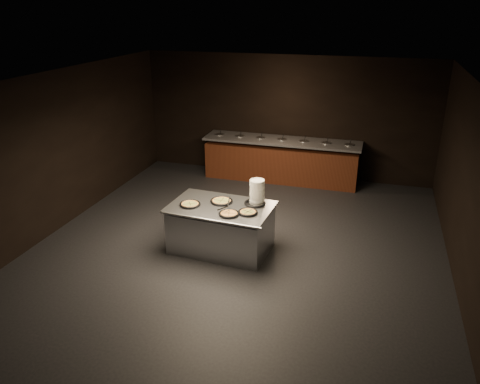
{
  "coord_description": "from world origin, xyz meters",
  "views": [
    {
      "loc": [
        2.08,
        -6.91,
        4.02
      ],
      "look_at": [
        -0.06,
        0.3,
        0.95
      ],
      "focal_mm": 35.0,
      "sensor_mm": 36.0,
      "label": 1
    }
  ],
  "objects": [
    {
      "name": "room",
      "position": [
        0.0,
        0.0,
        1.45
      ],
      "size": [
        7.02,
        8.02,
        2.92
      ],
      "color": "black",
      "rests_on": "ground"
    },
    {
      "name": "salad_bar",
      "position": [
        0.0,
        3.56,
        0.44
      ],
      "size": [
        3.7,
        0.83,
        1.18
      ],
      "color": "#5E2816",
      "rests_on": "ground"
    },
    {
      "name": "serving_counter",
      "position": [
        -0.28,
        -0.09,
        0.39
      ],
      "size": [
        1.79,
        1.22,
        0.82
      ],
      "rotation": [
        0.0,
        0.0,
        -0.07
      ],
      "color": "silver",
      "rests_on": "ground"
    },
    {
      "name": "plate_stack",
      "position": [
        0.28,
        0.19,
        1.03
      ],
      "size": [
        0.25,
        0.25,
        0.42
      ],
      "primitive_type": "cylinder",
      "color": "silver",
      "rests_on": "serving_counter"
    },
    {
      "name": "pan_veggie_whole",
      "position": [
        -0.79,
        -0.21,
        0.84
      ],
      "size": [
        0.36,
        0.36,
        0.04
      ],
      "rotation": [
        0.0,
        0.0,
        0.56
      ],
      "color": "black",
      "rests_on": "serving_counter"
    },
    {
      "name": "pan_cheese_whole",
      "position": [
        -0.32,
        0.07,
        0.84
      ],
      "size": [
        0.38,
        0.38,
        0.04
      ],
      "rotation": [
        0.0,
        0.0,
        0.0
      ],
      "color": "black",
      "rests_on": "serving_counter"
    },
    {
      "name": "pan_cheese_slices_a",
      "position": [
        0.25,
        0.15,
        0.84
      ],
      "size": [
        0.36,
        0.36,
        0.04
      ],
      "rotation": [
        0.0,
        0.0,
        1.07
      ],
      "color": "black",
      "rests_on": "serving_counter"
    },
    {
      "name": "pan_cheese_slices_b",
      "position": [
        -0.04,
        -0.39,
        0.84
      ],
      "size": [
        0.34,
        0.34,
        0.04
      ],
      "rotation": [
        0.0,
        0.0,
        1.83
      ],
      "color": "black",
      "rests_on": "serving_counter"
    },
    {
      "name": "pan_veggie_slices",
      "position": [
        0.24,
        -0.25,
        0.84
      ],
      "size": [
        0.33,
        0.33,
        0.04
      ],
      "rotation": [
        0.0,
        0.0,
        -0.38
      ],
      "color": "black",
      "rests_on": "serving_counter"
    },
    {
      "name": "server_left",
      "position": [
        -0.16,
        -0.01,
        0.89
      ],
      "size": [
        0.11,
        0.29,
        0.14
      ],
      "rotation": [
        0.0,
        0.0,
        1.79
      ],
      "color": "silver",
      "rests_on": "serving_counter"
    },
    {
      "name": "server_right",
      "position": [
        -0.11,
        -0.36,
        0.89
      ],
      "size": [
        0.29,
        0.09,
        0.14
      ],
      "rotation": [
        0.0,
        0.0,
        -0.03
      ],
      "color": "silver",
      "rests_on": "serving_counter"
    }
  ]
}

